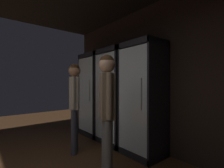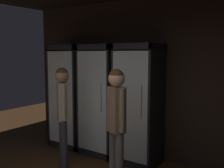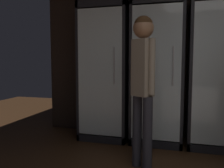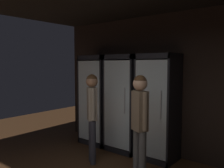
# 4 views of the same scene
# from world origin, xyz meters

# --- Properties ---
(wall_back) EXTENTS (6.00, 0.06, 2.80)m
(wall_back) POSITION_xyz_m (0.00, 3.03, 1.40)
(wall_back) COLOR black
(wall_back) RESTS_ON ground
(cooler_far_left) EXTENTS (0.72, 0.60, 2.01)m
(cooler_far_left) POSITION_xyz_m (-1.91, 2.74, 0.99)
(cooler_far_left) COLOR black
(cooler_far_left) RESTS_ON ground
(cooler_left) EXTENTS (0.72, 0.60, 2.01)m
(cooler_left) POSITION_xyz_m (-1.13, 2.74, 0.98)
(cooler_left) COLOR black
(cooler_left) RESTS_ON ground
(cooler_center) EXTENTS (0.72, 0.60, 2.01)m
(cooler_center) POSITION_xyz_m (-0.36, 2.74, 0.99)
(cooler_center) COLOR black
(cooler_center) RESTS_ON ground
(shopper_near) EXTENTS (0.27, 0.25, 1.63)m
(shopper_near) POSITION_xyz_m (-1.21, 1.78, 1.02)
(shopper_near) COLOR #2D2D38
(shopper_near) RESTS_ON ground
(shopper_far) EXTENTS (0.33, 0.25, 1.65)m
(shopper_far) POSITION_xyz_m (-0.15, 1.72, 1.01)
(shopper_far) COLOR #4C4C4C
(shopper_far) RESTS_ON ground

